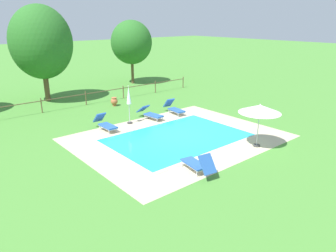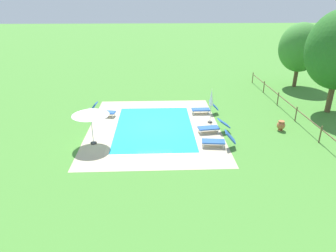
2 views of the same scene
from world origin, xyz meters
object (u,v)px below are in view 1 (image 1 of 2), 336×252
sun_lounger_north_near_steps (105,124)px  terracotta_urn_near_fence (114,101)px  tree_far_west (131,42)px  sun_lounger_north_end (174,108)px  sun_lounger_north_mid (198,164)px  sun_lounger_north_far (150,113)px  patio_umbrella_closed_row_west (129,98)px  tree_centre (41,42)px  patio_umbrella_open_foreground (260,109)px

sun_lounger_north_near_steps → terracotta_urn_near_fence: bearing=53.7°
sun_lounger_north_near_steps → tree_far_west: bearing=49.5°
sun_lounger_north_near_steps → tree_far_west: size_ratio=0.31×
sun_lounger_north_end → terracotta_urn_near_fence: (-2.08, 4.44, -0.04)m
sun_lounger_north_mid → sun_lounger_north_far: size_ratio=0.93×
sun_lounger_north_near_steps → patio_umbrella_closed_row_west: patio_umbrella_closed_row_west is taller
terracotta_urn_near_fence → tree_far_west: (6.06, 6.49, 3.68)m
sun_lounger_north_near_steps → tree_centre: bearing=89.8°
sun_lounger_north_far → patio_umbrella_closed_row_west: patio_umbrella_closed_row_west is taller
patio_umbrella_open_foreground → tree_far_west: (4.65, 18.12, 2.05)m
sun_lounger_north_far → terracotta_urn_near_fence: size_ratio=3.19×
sun_lounger_north_near_steps → sun_lounger_north_end: 5.33m
sun_lounger_north_mid → tree_centre: bearing=90.8°
sun_lounger_north_near_steps → patio_umbrella_open_foreground: patio_umbrella_open_foreground is taller
sun_lounger_north_end → tree_far_west: tree_far_west is taller
sun_lounger_north_near_steps → patio_umbrella_closed_row_west: (1.77, 0.12, 1.25)m
sun_lounger_north_end → patio_umbrella_open_foreground: (-0.67, -7.19, 1.59)m
sun_lounger_north_mid → tree_centre: (-0.22, 16.56, 4.12)m
patio_umbrella_closed_row_west → sun_lounger_north_mid: bearing=-101.5°
tree_centre → patio_umbrella_open_foreground: bearing=-74.3°
patio_umbrella_open_foreground → terracotta_urn_near_fence: size_ratio=3.46×
sun_lounger_north_far → sun_lounger_north_end: 2.00m
sun_lounger_north_far → patio_umbrella_closed_row_west: bearing=176.7°
tree_centre → terracotta_urn_near_fence: bearing=-56.1°
sun_lounger_north_end → tree_centre: tree_centre is taller
tree_centre → sun_lounger_north_mid: bearing=-89.2°
terracotta_urn_near_fence → tree_far_west: size_ratio=0.11×
sun_lounger_north_near_steps → sun_lounger_north_far: size_ratio=0.93×
sun_lounger_north_mid → patio_umbrella_open_foreground: 4.69m
patio_umbrella_open_foreground → tree_centre: (-4.63, 16.42, 2.54)m
sun_lounger_north_mid → patio_umbrella_open_foreground: (4.41, 0.14, 1.58)m
patio_umbrella_closed_row_west → tree_far_west: tree_far_west is taller
sun_lounger_north_near_steps → sun_lounger_north_far: bearing=0.5°
patio_umbrella_open_foreground → terracotta_urn_near_fence: bearing=96.9°
patio_umbrella_open_foreground → patio_umbrella_closed_row_west: size_ratio=0.93×
patio_umbrella_closed_row_west → sun_lounger_north_near_steps: bearing=-176.2°
sun_lounger_north_end → patio_umbrella_closed_row_west: 3.77m
patio_umbrella_open_foreground → tree_far_west: 18.82m
sun_lounger_north_near_steps → terracotta_urn_near_fence: size_ratio=2.98×
sun_lounger_north_far → tree_far_west: 12.93m
tree_far_west → sun_lounger_north_far: bearing=-118.8°
sun_lounger_north_near_steps → tree_centre: size_ratio=0.26×
sun_lounger_north_far → patio_umbrella_open_foreground: size_ratio=0.92×
tree_far_west → tree_centre: size_ratio=0.84×
sun_lounger_north_mid → tree_far_west: 20.71m
sun_lounger_north_far → patio_umbrella_open_foreground: 7.54m
sun_lounger_north_mid → sun_lounger_north_end: bearing=55.3°
terracotta_urn_near_fence → sun_lounger_north_far: bearing=-88.9°
sun_lounger_north_near_steps → patio_umbrella_closed_row_west: bearing=3.8°
sun_lounger_north_end → tree_centre: 11.41m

